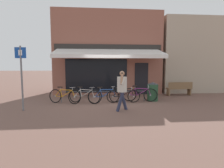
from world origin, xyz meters
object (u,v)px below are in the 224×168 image
bicycle_silver (84,96)px  pedestrian_adult (122,87)px  park_bench (179,88)px  bicycle_purple (140,94)px  bicycle_orange (65,96)px  bicycle_blue (105,96)px  parking_sign (21,72)px  litter_bin (153,91)px  bicycle_black (123,96)px

bicycle_silver → pedestrian_adult: 2.46m
park_bench → bicycle_purple: bearing=-152.1°
bicycle_silver → bicycle_orange: bearing=-155.1°
bicycle_blue → park_bench: bearing=7.3°
parking_sign → park_bench: parking_sign is taller
bicycle_orange → litter_bin: bearing=24.7°
bicycle_black → pedestrian_adult: pedestrian_adult is taller
bicycle_silver → bicycle_purple: bicycle_purple is taller
bicycle_blue → park_bench: (4.85, 1.94, 0.09)m
parking_sign → park_bench: size_ratio=1.66×
bicycle_purple → park_bench: size_ratio=1.12×
parking_sign → park_bench: (8.35, 3.24, -1.17)m
park_bench → bicycle_orange: bearing=-167.3°
bicycle_black → park_bench: 4.38m
pedestrian_adult → park_bench: bearing=-150.5°
litter_bin → bicycle_purple: bearing=-166.3°
bicycle_black → parking_sign: (-4.42, -1.30, 1.27)m
litter_bin → park_bench: 2.77m
bicycle_silver → bicycle_black: bicycle_silver is taller
bicycle_purple → park_bench: 3.50m
bicycle_silver → bicycle_blue: 1.07m
bicycle_blue → pedestrian_adult: bearing=-83.2°
bicycle_blue → litter_bin: size_ratio=1.73×
pedestrian_adult → litter_bin: (1.95, 1.96, -0.50)m
bicycle_purple → litter_bin: 0.78m
bicycle_black → bicycle_orange: bearing=-179.9°
bicycle_orange → bicycle_blue: size_ratio=0.97×
bicycle_orange → pedestrian_adult: 3.21m
bicycle_black → litter_bin: (1.66, 0.36, 0.15)m
pedestrian_adult → bicycle_purple: bearing=-134.6°
pedestrian_adult → litter_bin: 2.81m
bicycle_silver → park_bench: bearing=43.0°
bicycle_purple → pedestrian_adult: 2.24m
bicycle_purple → parking_sign: 5.67m
bicycle_blue → parking_sign: (-3.50, -1.30, 1.25)m
bicycle_silver → bicycle_blue: size_ratio=0.94×
bicycle_orange → parking_sign: parking_sign is taller
litter_bin → parking_sign: (-6.08, -1.66, 1.12)m
bicycle_orange → bicycle_purple: 3.87m
bicycle_blue → pedestrian_adult: 1.83m
bicycle_blue → bicycle_black: bearing=-14.5°
parking_sign → bicycle_blue: bearing=20.4°
bicycle_orange → litter_bin: size_ratio=1.68×
pedestrian_adult → litter_bin: pedestrian_adult is taller
bicycle_orange → park_bench: bearing=36.4°
bicycle_blue → bicycle_black: size_ratio=1.02×
bicycle_orange → litter_bin: litter_bin is taller
bicycle_purple → litter_bin: (0.75, 0.18, 0.12)m
bicycle_blue → parking_sign: 3.94m
bicycle_silver → park_bench: park_bench is taller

